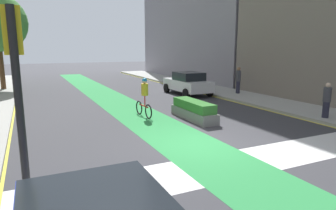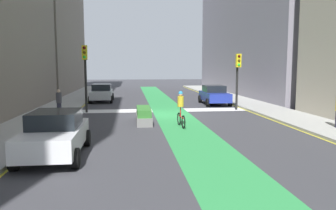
{
  "view_description": "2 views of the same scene",
  "coord_description": "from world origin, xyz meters",
  "px_view_note": "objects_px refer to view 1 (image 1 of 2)",
  "views": [
    {
      "loc": [
        -5.2,
        -8.34,
        3.21
      ],
      "look_at": [
        0.3,
        3.27,
        0.74
      ],
      "focal_mm": 31.76,
      "sensor_mm": 36.0,
      "label": 1
    },
    {
      "loc": [
        2.24,
        21.36,
        3.11
      ],
      "look_at": [
        0.34,
        4.65,
        1.16
      ],
      "focal_mm": 35.32,
      "sensor_mm": 36.0,
      "label": 2
    }
  ],
  "objects_px": {
    "traffic_signal_near_left": "(16,67)",
    "pedestrian_sidewalk_right_b": "(238,80)",
    "car_white_right_far": "(188,83)",
    "median_planter": "(194,110)",
    "cyclist_in_lane": "(144,97)",
    "pedestrian_sidewalk_right_a": "(327,100)"
  },
  "relations": [
    {
      "from": "traffic_signal_near_left",
      "to": "pedestrian_sidewalk_right_b",
      "type": "bearing_deg",
      "value": 35.8
    },
    {
      "from": "traffic_signal_near_left",
      "to": "pedestrian_sidewalk_right_b",
      "type": "height_order",
      "value": "traffic_signal_near_left"
    },
    {
      "from": "pedestrian_sidewalk_right_b",
      "to": "car_white_right_far",
      "type": "bearing_deg",
      "value": 147.5
    },
    {
      "from": "car_white_right_far",
      "to": "median_planter",
      "type": "relative_size",
      "value": 1.41
    },
    {
      "from": "car_white_right_far",
      "to": "pedestrian_sidewalk_right_b",
      "type": "distance_m",
      "value": 3.47
    },
    {
      "from": "car_white_right_far",
      "to": "pedestrian_sidewalk_right_b",
      "type": "xyz_separation_m",
      "value": [
        2.92,
        -1.86,
        0.27
      ]
    },
    {
      "from": "cyclist_in_lane",
      "to": "median_planter",
      "type": "height_order",
      "value": "cyclist_in_lane"
    },
    {
      "from": "car_white_right_far",
      "to": "median_planter",
      "type": "distance_m",
      "value": 7.39
    },
    {
      "from": "traffic_signal_near_left",
      "to": "car_white_right_far",
      "type": "xyz_separation_m",
      "value": [
        10.27,
        11.37,
        -2.03
      ]
    },
    {
      "from": "pedestrian_sidewalk_right_b",
      "to": "median_planter",
      "type": "bearing_deg",
      "value": -142.92
    },
    {
      "from": "cyclist_in_lane",
      "to": "pedestrian_sidewalk_right_b",
      "type": "distance_m",
      "value": 8.79
    },
    {
      "from": "car_white_right_far",
      "to": "cyclist_in_lane",
      "type": "xyz_separation_m",
      "value": [
        -5.21,
        -5.21,
        0.17
      ]
    },
    {
      "from": "pedestrian_sidewalk_right_a",
      "to": "pedestrian_sidewalk_right_b",
      "type": "height_order",
      "value": "pedestrian_sidewalk_right_b"
    },
    {
      "from": "traffic_signal_near_left",
      "to": "pedestrian_sidewalk_right_b",
      "type": "relative_size",
      "value": 2.24
    },
    {
      "from": "cyclist_in_lane",
      "to": "pedestrian_sidewalk_right_b",
      "type": "height_order",
      "value": "pedestrian_sidewalk_right_b"
    },
    {
      "from": "car_white_right_far",
      "to": "pedestrian_sidewalk_right_a",
      "type": "bearing_deg",
      "value": -79.11
    },
    {
      "from": "pedestrian_sidewalk_right_a",
      "to": "pedestrian_sidewalk_right_b",
      "type": "bearing_deg",
      "value": 81.63
    },
    {
      "from": "pedestrian_sidewalk_right_a",
      "to": "pedestrian_sidewalk_right_b",
      "type": "distance_m",
      "value": 7.62
    },
    {
      "from": "pedestrian_sidewalk_right_a",
      "to": "median_planter",
      "type": "relative_size",
      "value": 0.53
    },
    {
      "from": "traffic_signal_near_left",
      "to": "cyclist_in_lane",
      "type": "distance_m",
      "value": 8.18
    },
    {
      "from": "car_white_right_far",
      "to": "pedestrian_sidewalk_right_a",
      "type": "distance_m",
      "value": 9.57
    },
    {
      "from": "cyclist_in_lane",
      "to": "pedestrian_sidewalk_right_b",
      "type": "xyz_separation_m",
      "value": [
        8.13,
        3.35,
        0.1
      ]
    }
  ]
}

